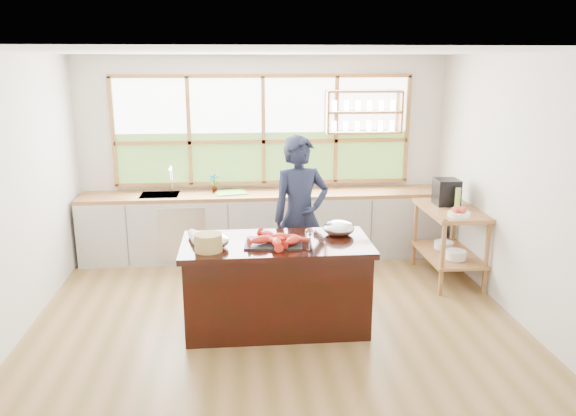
{
  "coord_description": "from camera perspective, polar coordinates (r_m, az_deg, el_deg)",
  "views": [
    {
      "loc": [
        -0.36,
        -5.42,
        2.61
      ],
      "look_at": [
        0.15,
        0.15,
        1.15
      ],
      "focal_mm": 35.0,
      "sensor_mm": 36.0,
      "label": 1
    }
  ],
  "objects": [
    {
      "name": "ground_plane",
      "position": [
        6.03,
        -1.29,
        -11.01
      ],
      "size": [
        5.0,
        5.0,
        0.0
      ],
      "primitive_type": "plane",
      "color": "olive"
    },
    {
      "name": "room_shell",
      "position": [
        6.01,
        -1.5,
        6.43
      ],
      "size": [
        5.02,
        4.52,
        2.71
      ],
      "color": "silver",
      "rests_on": "ground_plane"
    },
    {
      "name": "back_counter",
      "position": [
        7.68,
        -2.45,
        -1.66
      ],
      "size": [
        4.9,
        0.63,
        0.9
      ],
      "color": "beige",
      "rests_on": "ground_plane"
    },
    {
      "name": "right_shelf_unit",
      "position": [
        7.1,
        16.11,
        -2.35
      ],
      "size": [
        0.62,
        1.1,
        0.9
      ],
      "color": "olive",
      "rests_on": "ground_plane"
    },
    {
      "name": "island",
      "position": [
        5.66,
        -1.18,
        -7.74
      ],
      "size": [
        1.85,
        0.9,
        0.9
      ],
      "color": "black",
      "rests_on": "ground_plane"
    },
    {
      "name": "cook",
      "position": [
        6.31,
        1.27,
        -0.91
      ],
      "size": [
        0.76,
        0.6,
        1.83
      ],
      "primitive_type": "imported",
      "rotation": [
        0.0,
        0.0,
        0.26
      ],
      "color": "#181D34",
      "rests_on": "ground_plane"
    },
    {
      "name": "potted_plant",
      "position": [
        7.59,
        -7.53,
        2.54
      ],
      "size": [
        0.17,
        0.14,
        0.27
      ],
      "primitive_type": "imported",
      "rotation": [
        0.0,
        0.0,
        -0.4
      ],
      "color": "slate",
      "rests_on": "back_counter"
    },
    {
      "name": "cutting_board",
      "position": [
        7.56,
        -5.86,
        1.56
      ],
      "size": [
        0.46,
        0.39,
        0.01
      ],
      "primitive_type": "cube",
      "rotation": [
        0.0,
        0.0,
        0.25
      ],
      "color": "#59B747",
      "rests_on": "back_counter"
    },
    {
      "name": "espresso_machine",
      "position": [
        7.16,
        15.8,
        1.58
      ],
      "size": [
        0.28,
        0.3,
        0.32
      ],
      "primitive_type": "cube",
      "rotation": [
        0.0,
        0.0,
        -0.02
      ],
      "color": "black",
      "rests_on": "right_shelf_unit"
    },
    {
      "name": "wine_bottle",
      "position": [
        6.97,
        16.86,
        0.91
      ],
      "size": [
        0.08,
        0.08,
        0.26
      ],
      "primitive_type": "cylinder",
      "rotation": [
        0.0,
        0.0,
        0.24
      ],
      "color": "#94B64F",
      "rests_on": "right_shelf_unit"
    },
    {
      "name": "fruit_bowl",
      "position": [
        6.67,
        16.98,
        -0.47
      ],
      "size": [
        0.25,
        0.25,
        0.11
      ],
      "color": "white",
      "rests_on": "right_shelf_unit"
    },
    {
      "name": "slate_board",
      "position": [
        5.44,
        -1.48,
        -3.58
      ],
      "size": [
        0.59,
        0.45,
        0.02
      ],
      "primitive_type": "cube",
      "rotation": [
        0.0,
        0.0,
        -0.09
      ],
      "color": "black",
      "rests_on": "island"
    },
    {
      "name": "lobster_pile",
      "position": [
        5.4,
        -1.22,
        -3.18
      ],
      "size": [
        0.52,
        0.48,
        0.08
      ],
      "color": "red",
      "rests_on": "slate_board"
    },
    {
      "name": "mixing_bowl_left",
      "position": [
        5.37,
        -7.54,
        -3.35
      ],
      "size": [
        0.29,
        0.29,
        0.14
      ],
      "primitive_type": "ellipsoid",
      "color": "silver",
      "rests_on": "island"
    },
    {
      "name": "mixing_bowl_right",
      "position": [
        5.74,
        5.19,
        -2.05
      ],
      "size": [
        0.32,
        0.32,
        0.15
      ],
      "primitive_type": "ellipsoid",
      "color": "silver",
      "rests_on": "island"
    },
    {
      "name": "wine_glass",
      "position": [
        5.21,
        2.18,
        -2.65
      ],
      "size": [
        0.08,
        0.08,
        0.22
      ],
      "color": "white",
      "rests_on": "island"
    },
    {
      "name": "wicker_basket",
      "position": [
        5.27,
        -8.09,
        -3.49
      ],
      "size": [
        0.26,
        0.26,
        0.17
      ],
      "primitive_type": "cylinder",
      "color": "tan",
      "rests_on": "island"
    },
    {
      "name": "parchment_roll",
      "position": [
        5.6,
        -9.53,
        -2.92
      ],
      "size": [
        0.14,
        0.31,
        0.08
      ],
      "primitive_type": "cylinder",
      "rotation": [
        1.57,
        0.0,
        0.22
      ],
      "color": "silver",
      "rests_on": "island"
    }
  ]
}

